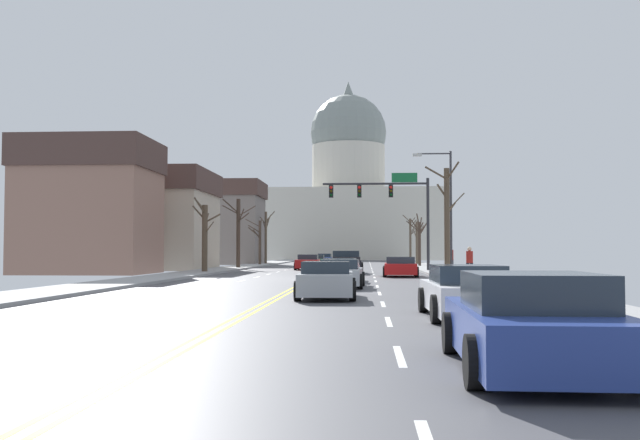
{
  "coord_description": "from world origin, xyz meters",
  "views": [
    {
      "loc": [
        2.99,
        -40.21,
        1.6
      ],
      "look_at": [
        -1.29,
        26.43,
        4.45
      ],
      "focal_mm": 39.94,
      "sensor_mm": 36.0,
      "label": 1
    }
  ],
  "objects_px": {
    "sedan_oncoming_01": "(316,261)",
    "bicycle_parked": "(468,270)",
    "sedan_near_05": "(466,293)",
    "sedan_near_02": "(340,271)",
    "pedestrian_01": "(451,258)",
    "sedan_oncoming_02": "(325,259)",
    "sedan_near_04": "(326,281)",
    "sedan_oncoming_00": "(308,263)",
    "pedestrian_00": "(470,261)",
    "signal_gantry": "(390,200)",
    "sedan_near_01": "(400,267)",
    "sedan_near_03": "(341,274)",
    "sedan_near_06": "(531,324)",
    "street_lamp_right": "(446,201)",
    "pickup_truck_near_00": "(346,263)"
  },
  "relations": [
    {
      "from": "sedan_oncoming_01",
      "to": "bicycle_parked",
      "type": "relative_size",
      "value": 2.63
    },
    {
      "from": "sedan_near_05",
      "to": "bicycle_parked",
      "type": "xyz_separation_m",
      "value": [
        3.42,
        23.87,
        -0.11
      ]
    },
    {
      "from": "sedan_near_02",
      "to": "pedestrian_01",
      "type": "bearing_deg",
      "value": 56.3
    },
    {
      "from": "sedan_oncoming_02",
      "to": "pedestrian_01",
      "type": "relative_size",
      "value": 2.52
    },
    {
      "from": "pedestrian_01",
      "to": "sedan_near_04",
      "type": "bearing_deg",
      "value": -106.61
    },
    {
      "from": "sedan_oncoming_00",
      "to": "pedestrian_00",
      "type": "distance_m",
      "value": 24.21
    },
    {
      "from": "sedan_near_04",
      "to": "signal_gantry",
      "type": "bearing_deg",
      "value": 83.85
    },
    {
      "from": "signal_gantry",
      "to": "sedan_near_01",
      "type": "height_order",
      "value": "signal_gantry"
    },
    {
      "from": "sedan_near_04",
      "to": "pedestrian_01",
      "type": "bearing_deg",
      "value": 73.39
    },
    {
      "from": "sedan_oncoming_00",
      "to": "sedan_near_04",
      "type": "bearing_deg",
      "value": -84.33
    },
    {
      "from": "bicycle_parked",
      "to": "sedan_near_03",
      "type": "bearing_deg",
      "value": -123.78
    },
    {
      "from": "sedan_oncoming_00",
      "to": "sedan_near_02",
      "type": "bearing_deg",
      "value": -81.13
    },
    {
      "from": "sedan_oncoming_00",
      "to": "sedan_oncoming_02",
      "type": "relative_size",
      "value": 1.02
    },
    {
      "from": "sedan_near_03",
      "to": "sedan_near_04",
      "type": "distance_m",
      "value": 7.07
    },
    {
      "from": "sedan_near_06",
      "to": "signal_gantry",
      "type": "bearing_deg",
      "value": 90.48
    },
    {
      "from": "sedan_near_04",
      "to": "sedan_oncoming_02",
      "type": "distance_m",
      "value": 60.96
    },
    {
      "from": "signal_gantry",
      "to": "sedan_oncoming_02",
      "type": "bearing_deg",
      "value": 102.01
    },
    {
      "from": "sedan_near_04",
      "to": "sedan_near_05",
      "type": "bearing_deg",
      "value": -60.69
    },
    {
      "from": "street_lamp_right",
      "to": "sedan_oncoming_02",
      "type": "xyz_separation_m",
      "value": [
        -9.75,
        40.73,
        -4.07
      ]
    },
    {
      "from": "sedan_near_03",
      "to": "sedan_near_01",
      "type": "bearing_deg",
      "value": 76.08
    },
    {
      "from": "street_lamp_right",
      "to": "pickup_truck_near_00",
      "type": "height_order",
      "value": "street_lamp_right"
    },
    {
      "from": "sedan_near_01",
      "to": "sedan_oncoming_02",
      "type": "xyz_separation_m",
      "value": [
        -6.98,
        40.94,
        0.0
      ]
    },
    {
      "from": "sedan_near_02",
      "to": "pedestrian_01",
      "type": "xyz_separation_m",
      "value": [
        6.78,
        10.17,
        0.53
      ]
    },
    {
      "from": "sedan_near_03",
      "to": "sedan_oncoming_02",
      "type": "xyz_separation_m",
      "value": [
        -3.79,
        53.79,
        0.01
      ]
    },
    {
      "from": "street_lamp_right",
      "to": "sedan_near_02",
      "type": "relative_size",
      "value": 1.71
    },
    {
      "from": "sedan_near_01",
      "to": "sedan_near_03",
      "type": "height_order",
      "value": "sedan_near_03"
    },
    {
      "from": "sedan_oncoming_00",
      "to": "bicycle_parked",
      "type": "bearing_deg",
      "value": -58.92
    },
    {
      "from": "street_lamp_right",
      "to": "sedan_near_02",
      "type": "xyz_separation_m",
      "value": [
        -6.18,
        -7.53,
        -4.07
      ]
    },
    {
      "from": "sedan_near_04",
      "to": "sedan_oncoming_01",
      "type": "relative_size",
      "value": 0.93
    },
    {
      "from": "pickup_truck_near_00",
      "to": "sedan_oncoming_00",
      "type": "height_order",
      "value": "pickup_truck_near_00"
    },
    {
      "from": "signal_gantry",
      "to": "sedan_oncoming_00",
      "type": "height_order",
      "value": "signal_gantry"
    },
    {
      "from": "pickup_truck_near_00",
      "to": "bicycle_parked",
      "type": "relative_size",
      "value": 3.09
    },
    {
      "from": "street_lamp_right",
      "to": "bicycle_parked",
      "type": "relative_size",
      "value": 4.26
    },
    {
      "from": "sedan_near_03",
      "to": "pedestrian_01",
      "type": "bearing_deg",
      "value": 67.32
    },
    {
      "from": "sedan_near_01",
      "to": "sedan_near_06",
      "type": "relative_size",
      "value": 0.92
    },
    {
      "from": "pickup_truck_near_00",
      "to": "sedan_near_06",
      "type": "distance_m",
      "value": 40.06
    },
    {
      "from": "sedan_near_05",
      "to": "sedan_oncoming_01",
      "type": "relative_size",
      "value": 1.01
    },
    {
      "from": "sedan_near_02",
      "to": "sedan_oncoming_00",
      "type": "distance_m",
      "value": 22.49
    },
    {
      "from": "sedan_near_03",
      "to": "pedestrian_00",
      "type": "bearing_deg",
      "value": 42.11
    },
    {
      "from": "signal_gantry",
      "to": "pedestrian_01",
      "type": "height_order",
      "value": "signal_gantry"
    },
    {
      "from": "sedan_near_01",
      "to": "sedan_near_04",
      "type": "distance_m",
      "value": 20.21
    },
    {
      "from": "signal_gantry",
      "to": "pedestrian_01",
      "type": "relative_size",
      "value": 4.61
    },
    {
      "from": "bicycle_parked",
      "to": "sedan_oncoming_00",
      "type": "bearing_deg",
      "value": 121.08
    },
    {
      "from": "street_lamp_right",
      "to": "pedestrian_00",
      "type": "distance_m",
      "value": 8.18
    },
    {
      "from": "sedan_near_02",
      "to": "sedan_near_04",
      "type": "bearing_deg",
      "value": -90.04
    },
    {
      "from": "sedan_near_01",
      "to": "sedan_near_05",
      "type": "xyz_separation_m",
      "value": [
        0.26,
        -26.46,
        0.02
      ]
    },
    {
      "from": "sedan_near_03",
      "to": "sedan_oncoming_01",
      "type": "xyz_separation_m",
      "value": [
        -3.95,
        40.42,
        -0.03
      ]
    },
    {
      "from": "street_lamp_right",
      "to": "pickup_truck_near_00",
      "type": "bearing_deg",
      "value": 136.88
    },
    {
      "from": "sedan_near_06",
      "to": "sedan_near_01",
      "type": "bearing_deg",
      "value": 90.18
    },
    {
      "from": "street_lamp_right",
      "to": "sedan_near_01",
      "type": "bearing_deg",
      "value": -175.69
    }
  ]
}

